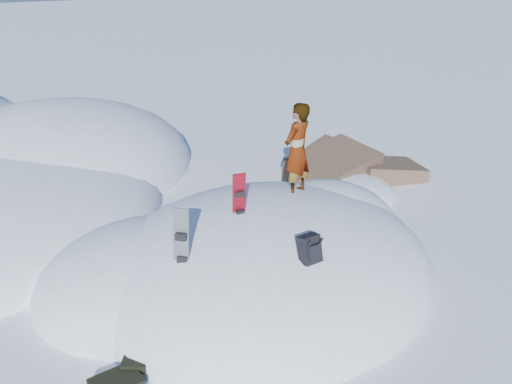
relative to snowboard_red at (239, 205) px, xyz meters
name	(u,v)px	position (x,y,z in m)	size (l,w,h in m)	color
ground	(265,275)	(0.48, -0.12, -1.63)	(120.00, 120.00, 0.00)	white
snow_mound	(253,270)	(0.31, 0.12, -1.63)	(8.00, 6.00, 3.00)	white
rock_outcrop	(343,184)	(4.20, 2.89, -1.62)	(4.68, 4.41, 1.68)	brown
snowboard_red	(239,205)	(0.00, 0.00, 0.00)	(0.26, 0.18, 1.33)	red
snowboard_dark	(181,250)	(-1.33, -0.73, -0.22)	(0.39, 0.39, 1.46)	black
backpack	(310,249)	(0.60, -1.66, -0.15)	(0.38, 0.44, 0.56)	black
gear_pile	(119,381)	(-2.69, -1.88, -1.51)	(0.96, 0.74, 0.25)	black
person	(297,150)	(1.47, 0.55, 0.66)	(0.71, 0.47, 1.95)	slate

